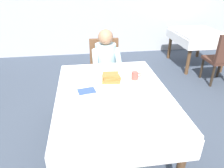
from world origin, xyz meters
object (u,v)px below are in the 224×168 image
Objects in this scene: chair_diner at (105,66)px; syrup_pitcher at (83,75)px; background_table_far at (197,37)px; breakfast_stack at (111,78)px; diner_person at (106,61)px; knife_right_of_plate at (128,82)px; dining_table_main at (113,99)px; cup_coffee at (135,76)px; fork_left_of_plate at (93,84)px; background_chair_empty at (224,56)px; plate_breakfast at (110,82)px; spoon_near_edge at (113,96)px.

syrup_pitcher is (-0.33, -0.82, 0.25)m from chair_diner.
breakfast_stack is at bearing -135.86° from background_table_far.
syrup_pitcher is at bearing 63.47° from diner_person.
diner_person is 0.86m from knife_right_of_plate.
cup_coffee is at bearing 39.43° from dining_table_main.
dining_table_main is 8.47× the size of fork_left_of_plate.
chair_diner is at bearing -176.15° from background_chair_empty.
plate_breakfast is 1.87× the size of spoon_near_edge.
spoon_near_edge is (-0.01, -0.10, 0.09)m from dining_table_main.
chair_diner is 8.23× the size of cup_coffee.
diner_person is 7.47× the size of spoon_near_edge.
background_chair_empty is at bearing -65.69° from knife_right_of_plate.
spoon_near_edge is at bearing 86.66° from diner_person.
chair_diner is at bearing 100.28° from spoon_near_edge.
syrup_pitcher is 0.09× the size of background_chair_empty.
breakfast_stack is at bearing 87.55° from chair_diner.
plate_breakfast is at bearing -28.85° from syrup_pitcher.
spoon_near_edge reaches higher than dining_table_main.
cup_coffee is at bearing -62.57° from knife_right_of_plate.
syrup_pitcher is at bearing 151.15° from plate_breakfast.
diner_person is 2.11m from background_chair_empty.
syrup_pitcher is at bearing 67.97° from chair_diner.
breakfast_stack is 0.21m from fork_left_of_plate.
plate_breakfast is (-0.05, -0.82, 0.08)m from diner_person.
dining_table_main is 10.16× the size of spoon_near_edge.
background_chair_empty is at bearing -90.00° from background_table_far.
dining_table_main is 1.36× the size of diner_person.
spoon_near_edge is at bearing 87.07° from chair_diner.
knife_right_of_plate reaches higher than dining_table_main.
diner_person is at bearing 86.50° from plate_breakfast.
fork_left_of_plate is at bearing 137.49° from dining_table_main.
diner_person is 6.22× the size of fork_left_of_plate.
background_chair_empty is at bearing -176.15° from chair_diner.
syrup_pitcher is (-0.28, 0.16, 0.03)m from plate_breakfast.
breakfast_stack is 0.33m from syrup_pitcher.
background_table_far is at bearing 90.00° from background_chair_empty.
plate_breakfast is 0.05m from breakfast_stack.
syrup_pitcher reaches higher than fork_left_of_plate.
background_chair_empty is at bearing 27.62° from plate_breakfast.
breakfast_stack is 1.13× the size of fork_left_of_plate.
diner_person is 5.50× the size of breakfast_stack.
dining_table_main is 0.24m from breakfast_stack.
breakfast_stack is at bearing -172.31° from cup_coffee.
chair_diner is 0.83× the size of diner_person.
diner_person is at bearing 87.09° from breakfast_stack.
chair_diner is 1.00× the size of background_chair_empty.
background_chair_empty is at bearing -60.52° from fork_left_of_plate.
diner_person is 0.82m from cup_coffee.
background_chair_empty is (2.13, 1.11, -0.27)m from breakfast_stack.
spoon_near_edge is (-0.01, -0.29, -0.01)m from plate_breakfast.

